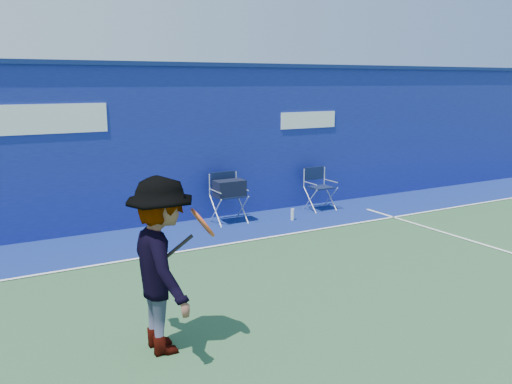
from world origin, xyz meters
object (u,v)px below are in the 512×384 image
water_bottle (292,215)px  directors_chair_left (229,202)px  directors_chair_right (320,197)px  tennis_player (162,265)px

water_bottle → directors_chair_left: bearing=158.1°
directors_chair_right → water_bottle: directors_chair_right is taller
directors_chair_left → tennis_player: (-2.88, -4.26, 0.50)m
directors_chair_right → directors_chair_left: bearing=-179.7°
directors_chair_right → tennis_player: size_ratio=0.50×
directors_chair_left → directors_chair_right: 2.20m
directors_chair_left → directors_chair_right: size_ratio=1.08×
directors_chair_right → water_bottle: bearing=-154.6°
directors_chair_left → directors_chair_right: bearing=0.3°
directors_chair_left → directors_chair_right: directors_chair_left is taller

